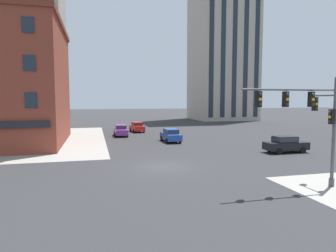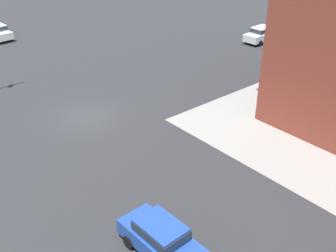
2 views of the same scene
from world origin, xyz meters
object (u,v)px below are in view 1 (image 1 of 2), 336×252
(car_cross_eastbound, at_px, (286,144))
(car_main_mid, at_px, (121,130))
(car_cross_westbound, at_px, (171,135))
(car_main_northbound_far, at_px, (137,127))
(traffic_signal_main, at_px, (313,116))

(car_cross_eastbound, relative_size, car_main_mid, 1.00)
(car_cross_eastbound, xyz_separation_m, car_cross_westbound, (-9.38, 10.38, 0.00))
(car_main_northbound_far, relative_size, car_cross_eastbound, 1.03)
(car_cross_westbound, height_order, car_main_mid, same)
(car_main_northbound_far, xyz_separation_m, car_cross_westbound, (2.52, -12.83, 0.00))
(traffic_signal_main, bearing_deg, car_cross_westbound, 98.92)
(traffic_signal_main, height_order, car_cross_westbound, traffic_signal_main)
(car_main_northbound_far, bearing_deg, traffic_signal_main, -80.26)
(car_main_mid, bearing_deg, car_cross_eastbound, -50.17)
(car_cross_westbound, xyz_separation_m, car_main_mid, (-5.69, 7.70, 0.00))
(car_main_northbound_far, distance_m, car_cross_eastbound, 26.08)
(traffic_signal_main, distance_m, car_cross_eastbound, 12.88)
(traffic_signal_main, relative_size, car_main_mid, 1.52)
(traffic_signal_main, distance_m, car_main_northbound_far, 34.71)
(car_cross_eastbound, bearing_deg, car_main_mid, 129.83)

